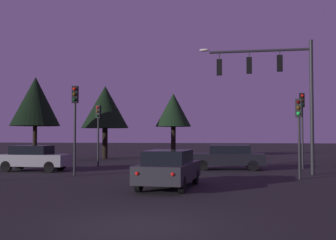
% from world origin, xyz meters
% --- Properties ---
extents(ground_plane, '(168.00, 168.00, 0.00)m').
position_xyz_m(ground_plane, '(0.00, 24.50, 0.00)').
color(ground_plane, black).
rests_on(ground_plane, ground).
extents(traffic_signal_mast_arm, '(6.20, 0.48, 7.33)m').
position_xyz_m(traffic_signal_mast_arm, '(4.74, 13.65, 5.17)').
color(traffic_signal_mast_arm, '#232326').
rests_on(traffic_signal_mast_arm, ground).
extents(traffic_light_corner_left, '(0.30, 0.35, 4.82)m').
position_xyz_m(traffic_light_corner_left, '(6.81, 17.55, 3.39)').
color(traffic_light_corner_left, '#232326').
rests_on(traffic_light_corner_left, ground).
extents(traffic_light_corner_right, '(0.37, 0.39, 3.90)m').
position_xyz_m(traffic_light_corner_right, '(5.52, 11.10, 2.78)').
color(traffic_light_corner_right, '#232326').
rests_on(traffic_light_corner_right, ground).
extents(traffic_light_median, '(0.34, 0.37, 4.22)m').
position_xyz_m(traffic_light_median, '(-6.77, 17.82, 2.99)').
color(traffic_light_median, '#232326').
rests_on(traffic_light_median, ground).
extents(traffic_light_far_side, '(0.30, 0.35, 4.75)m').
position_xyz_m(traffic_light_far_side, '(-5.93, 11.31, 3.34)').
color(traffic_light_far_side, '#232326').
rests_on(traffic_light_far_side, ground).
extents(car_nearside_lane, '(2.24, 4.66, 1.52)m').
position_xyz_m(car_nearside_lane, '(-0.25, 6.99, 0.80)').
color(car_nearside_lane, '#232328').
rests_on(car_nearside_lane, ground).
extents(car_crossing_left, '(4.68, 2.03, 1.52)m').
position_xyz_m(car_crossing_left, '(2.09, 16.25, 0.80)').
color(car_crossing_left, black).
rests_on(car_crossing_left, ground).
extents(car_crossing_right, '(4.15, 1.78, 1.52)m').
position_xyz_m(car_crossing_right, '(-9.33, 13.51, 0.79)').
color(car_crossing_right, gray).
rests_on(car_crossing_right, ground).
extents(tree_behind_sign, '(3.42, 3.42, 6.18)m').
position_xyz_m(tree_behind_sign, '(-3.04, 29.24, 4.53)').
color(tree_behind_sign, black).
rests_on(tree_behind_sign, ground).
extents(tree_center_horizon, '(4.32, 4.32, 6.72)m').
position_xyz_m(tree_center_horizon, '(-9.10, 26.93, 4.74)').
color(tree_center_horizon, black).
rests_on(tree_center_horizon, ground).
extents(tree_right_cluster, '(3.85, 3.85, 6.75)m').
position_xyz_m(tree_right_cluster, '(-12.89, 20.78, 4.79)').
color(tree_right_cluster, black).
rests_on(tree_right_cluster, ground).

